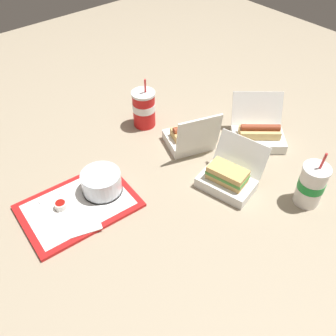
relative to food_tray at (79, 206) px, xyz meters
The scene contains 11 objects.
ground_plane 0.33m from the food_tray, 14.50° to the right, with size 3.20×3.20×0.00m, color gray.
food_tray is the anchor object (origin of this frame).
cake_container 0.11m from the food_tray, ahead, with size 0.14×0.14×0.08m.
ketchup_cup 0.06m from the food_tray, 153.64° to the left, with size 0.04×0.04×0.02m.
napkin_stack 0.08m from the food_tray, 108.68° to the right, with size 0.10×0.10×0.00m, color white.
plastic_fork 0.10m from the food_tray, 115.56° to the left, with size 0.11×0.01×0.01m, color white.
clamshell_hotdog_front 0.74m from the food_tray, 12.24° to the right, with size 0.28×0.28×0.16m.
clamshell_sandwich_corner 0.52m from the food_tray, 29.23° to the right, with size 0.22×0.22×0.15m.
clamshell_hotdog_back 0.50m from the food_tray, ahead, with size 0.22×0.22×0.18m.
soda_cup_corner 0.51m from the food_tray, 26.62° to the left, with size 0.10×0.10×0.22m.
soda_cup_back 0.77m from the food_tray, 38.13° to the right, with size 0.09×0.09×0.22m.
Camera 1 is at (-0.62, -0.74, 0.95)m, focal length 40.00 mm.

